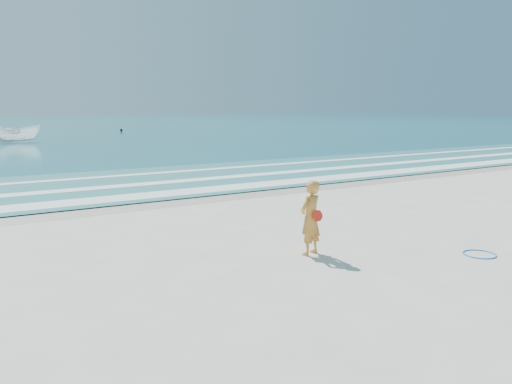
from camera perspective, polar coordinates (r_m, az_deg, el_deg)
ground at (r=11.90m, az=10.54°, el=-7.51°), size 400.00×400.00×0.00m
wet_sand at (r=19.32m, az=-7.65°, el=-0.77°), size 400.00×2.40×0.00m
shallow at (r=23.91m, az=-12.56°, el=1.20°), size 400.00×10.00×0.01m
foam_near at (r=20.48m, az=-9.14°, el=-0.06°), size 400.00×1.40×0.01m
foam_mid at (r=23.16m, az=-11.91°, el=0.97°), size 400.00×0.90×0.01m
foam_far at (r=26.26m, az=-14.37°, el=1.89°), size 400.00×0.60×0.01m
hoop at (r=13.13m, az=24.18°, el=-6.50°), size 0.85×0.85×0.03m
boat at (r=54.15m, az=-25.65°, el=6.02°), size 4.60×2.30×1.70m
buoy at (r=73.66m, az=-15.15°, el=6.85°), size 0.38×0.38×0.38m
woman at (r=11.88m, az=6.22°, el=-2.95°), size 0.76×0.62×1.79m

